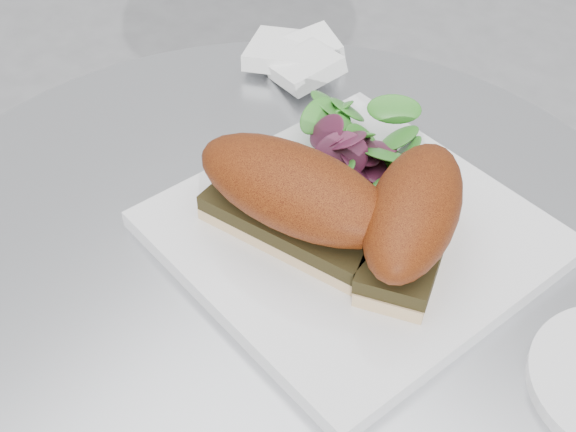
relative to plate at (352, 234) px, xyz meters
name	(u,v)px	position (x,y,z in m)	size (l,w,h in m)	color
table	(277,421)	(-0.04, -0.06, -0.25)	(0.70, 0.70, 0.73)	silver
plate	(352,234)	(0.00, 0.00, 0.00)	(0.28, 0.28, 0.02)	white
sandwich_left	(295,197)	(-0.04, -0.04, 0.05)	(0.18, 0.09, 0.08)	tan
sandwich_right	(413,218)	(0.05, 0.00, 0.05)	(0.11, 0.17, 0.08)	tan
salad	(364,140)	(-0.04, 0.08, 0.03)	(0.11, 0.11, 0.05)	#357D29
napkin	(296,65)	(-0.19, 0.18, 0.00)	(0.11, 0.11, 0.02)	white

